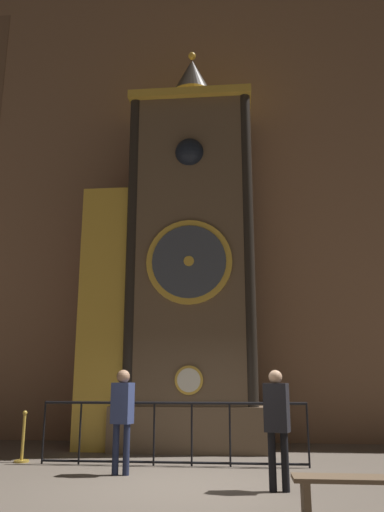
{
  "coord_description": "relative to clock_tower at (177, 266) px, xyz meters",
  "views": [
    {
      "loc": [
        0.8,
        -7.84,
        1.58
      ],
      "look_at": [
        -0.26,
        3.8,
        4.4
      ],
      "focal_mm": 35.0,
      "sensor_mm": 36.0,
      "label": 1
    }
  ],
  "objects": [
    {
      "name": "clock_tower",
      "position": [
        0.0,
        0.0,
        0.0
      ],
      "size": [
        4.32,
        1.79,
        10.0
      ],
      "color": "brown",
      "rests_on": "ground_plane"
    },
    {
      "name": "stanchion_post",
      "position": [
        -2.72,
        -1.88,
        -3.86
      ],
      "size": [
        0.28,
        0.28,
        0.94
      ],
      "color": "#B28E33",
      "rests_on": "ground_plane"
    },
    {
      "name": "visitor_near",
      "position": [
        -0.56,
        -2.97,
        -3.13
      ],
      "size": [
        0.39,
        0.31,
        1.69
      ],
      "rotation": [
        0.0,
        0.0,
        -0.32
      ],
      "color": "#1B213A",
      "rests_on": "ground_plane"
    },
    {
      "name": "ground_plane",
      "position": [
        0.61,
        -3.77,
        -4.15
      ],
      "size": [
        28.0,
        28.0,
        0.0
      ],
      "primitive_type": "plane",
      "color": "brown"
    },
    {
      "name": "railing_fence",
      "position": [
        0.18,
        -2.03,
        -3.53
      ],
      "size": [
        4.93,
        0.05,
        1.12
      ],
      "color": "black",
      "rests_on": "ground_plane"
    },
    {
      "name": "cathedral_back_wall",
      "position": [
        0.52,
        1.49,
        2.88
      ],
      "size": [
        24.0,
        0.32,
        14.09
      ],
      "color": "#846047",
      "rests_on": "ground_plane"
    },
    {
      "name": "visitor_bench",
      "position": [
        2.74,
        -5.21,
        -3.83
      ],
      "size": [
        1.45,
        0.4,
        0.44
      ],
      "color": "brown",
      "rests_on": "ground_plane"
    },
    {
      "name": "visitor_far",
      "position": [
        1.95,
        -3.96,
        -3.15
      ],
      "size": [
        0.39,
        0.32,
        1.67
      ],
      "rotation": [
        0.0,
        0.0,
        -0.32
      ],
      "color": "black",
      "rests_on": "ground_plane"
    }
  ]
}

